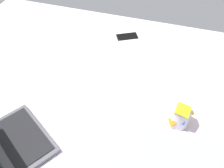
{
  "coord_description": "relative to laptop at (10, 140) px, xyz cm",
  "views": [
    {
      "loc": [
        -50.41,
        89.96,
        115.18
      ],
      "look_at": [
        -24.16,
        5.69,
        24.0
      ],
      "focal_mm": 39.38,
      "sensor_mm": 36.0,
      "label": 1
    }
  ],
  "objects": [
    {
      "name": "cell_phone",
      "position": [
        -27.12,
        -94.84,
        -4.01
      ],
      "size": [
        15.55,
        12.69,
        0.8
      ],
      "primitive_type": "cube",
      "rotation": [
        0.0,
        0.0,
        2.07
      ],
      "color": "black",
      "rests_on": "bed_mattress"
    },
    {
      "name": "snack_cup",
      "position": [
        -68.49,
        -33.73,
        1.83
      ],
      "size": [
        10.64,
        9.51,
        14.72
      ],
      "color": "silver",
      "rests_on": "bed_mattress"
    },
    {
      "name": "laptop",
      "position": [
        0.0,
        0.0,
        0.0
      ],
      "size": [
        40.18,
        37.01,
        23.0
      ],
      "rotation": [
        0.0,
        0.0,
        -0.56
      ],
      "color": "#4C4C51",
      "rests_on": "bed_mattress"
    },
    {
      "name": "bed_mattress",
      "position": [
        -8.22,
        -49.5,
        -13.41
      ],
      "size": [
        180.0,
        140.0,
        18.0
      ],
      "primitive_type": "cube",
      "color": "silver",
      "rests_on": "ground"
    }
  ]
}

